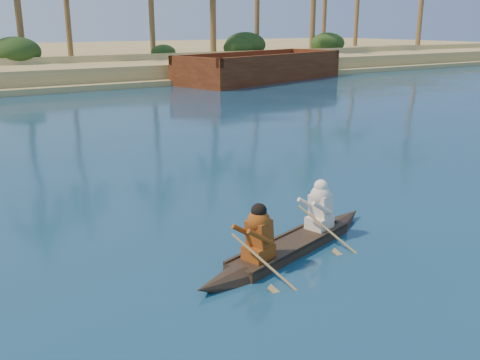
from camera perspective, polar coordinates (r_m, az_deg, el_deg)
canoe at (r=9.66m, az=5.46°, el=-6.16°), size 4.72×1.91×1.30m
barge_right at (r=39.45m, az=2.31°, el=11.76°), size 14.50×8.33×2.29m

